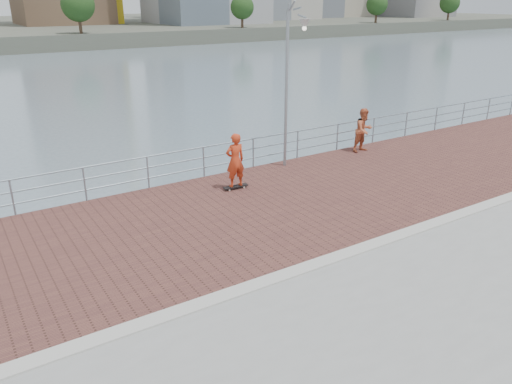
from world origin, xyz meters
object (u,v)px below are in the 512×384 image
street_lamp (294,59)px  skateboarder (235,160)px  guardrail (176,163)px  bystander (364,130)px

street_lamp → skateboarder: 4.15m
guardrail → street_lamp: (4.17, -0.91, 3.27)m
street_lamp → skateboarder: bearing=-165.6°
skateboarder → bystander: skateboarder is taller
guardrail → bystander: (7.94, -0.73, 0.22)m
bystander → skateboarder: bearing=-174.4°
guardrail → skateboarder: 2.14m
guardrail → bystander: 7.97m
guardrail → skateboarder: size_ratio=21.71×
skateboarder → bystander: (6.58, 0.91, -0.10)m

